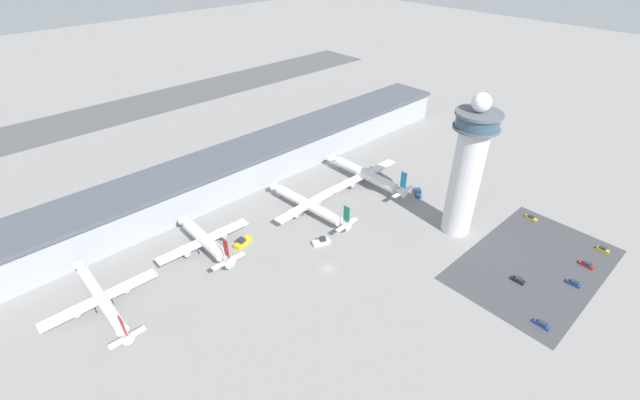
{
  "coord_description": "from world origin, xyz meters",
  "views": [
    {
      "loc": [
        -78.05,
        -79.91,
        101.49
      ],
      "look_at": [
        16.61,
        22.27,
        10.7
      ],
      "focal_mm": 24.0,
      "sensor_mm": 36.0,
      "label": 1
    }
  ],
  "objects_px": {
    "car_white_wagon": "(542,324)",
    "control_tower": "(468,168)",
    "service_truck_fuel": "(243,242)",
    "car_navy_sedan": "(531,218)",
    "service_truck_baggage": "(321,242)",
    "service_truck_catering": "(418,193)",
    "airplane_gate_alpha": "(102,299)",
    "airplane_gate_delta": "(365,175)",
    "car_black_suv": "(603,249)",
    "airplane_gate_bravo": "(205,240)",
    "car_red_hatchback": "(518,280)",
    "airplane_gate_charlie": "(308,205)",
    "car_maroon_suv": "(587,265)",
    "car_blue_compact": "(574,283)"
  },
  "relations": [
    {
      "from": "car_white_wagon",
      "to": "control_tower",
      "type": "bearing_deg",
      "value": 62.73
    },
    {
      "from": "service_truck_fuel",
      "to": "car_navy_sedan",
      "type": "distance_m",
      "value": 116.04
    },
    {
      "from": "service_truck_baggage",
      "to": "car_navy_sedan",
      "type": "bearing_deg",
      "value": -32.21
    },
    {
      "from": "control_tower",
      "to": "service_truck_catering",
      "type": "relative_size",
      "value": 7.63
    },
    {
      "from": "airplane_gate_alpha",
      "to": "service_truck_catering",
      "type": "height_order",
      "value": "airplane_gate_alpha"
    },
    {
      "from": "airplane_gate_alpha",
      "to": "airplane_gate_delta",
      "type": "height_order",
      "value": "airplane_gate_delta"
    },
    {
      "from": "car_black_suv",
      "to": "service_truck_fuel",
      "type": "bearing_deg",
      "value": 135.67
    },
    {
      "from": "airplane_gate_bravo",
      "to": "car_black_suv",
      "type": "relative_size",
      "value": 8.64
    },
    {
      "from": "car_red_hatchback",
      "to": "car_black_suv",
      "type": "distance_m",
      "value": 40.78
    },
    {
      "from": "airplane_gate_bravo",
      "to": "airplane_gate_charlie",
      "type": "height_order",
      "value": "airplane_gate_bravo"
    },
    {
      "from": "airplane_gate_alpha",
      "to": "car_red_hatchback",
      "type": "xyz_separation_m",
      "value": [
        106.45,
        -81.91,
        -3.85
      ]
    },
    {
      "from": "car_red_hatchback",
      "to": "car_maroon_suv",
      "type": "bearing_deg",
      "value": -27.08
    },
    {
      "from": "car_white_wagon",
      "to": "car_maroon_suv",
      "type": "relative_size",
      "value": 0.99
    },
    {
      "from": "airplane_gate_charlie",
      "to": "airplane_gate_delta",
      "type": "distance_m",
      "value": 35.28
    },
    {
      "from": "control_tower",
      "to": "airplane_gate_alpha",
      "type": "height_order",
      "value": "control_tower"
    },
    {
      "from": "service_truck_baggage",
      "to": "car_maroon_suv",
      "type": "distance_m",
      "value": 93.96
    },
    {
      "from": "control_tower",
      "to": "service_truck_baggage",
      "type": "relative_size",
      "value": 7.75
    },
    {
      "from": "service_truck_baggage",
      "to": "service_truck_fuel",
      "type": "bearing_deg",
      "value": 138.15
    },
    {
      "from": "airplane_gate_delta",
      "to": "service_truck_catering",
      "type": "xyz_separation_m",
      "value": [
        10.03,
        -22.61,
        -3.66
      ]
    },
    {
      "from": "airplane_gate_alpha",
      "to": "airplane_gate_charlie",
      "type": "distance_m",
      "value": 81.55
    },
    {
      "from": "airplane_gate_delta",
      "to": "car_white_wagon",
      "type": "relative_size",
      "value": 9.36
    },
    {
      "from": "control_tower",
      "to": "service_truck_catering",
      "type": "xyz_separation_m",
      "value": [
        10.41,
        25.22,
        -26.64
      ]
    },
    {
      "from": "service_truck_baggage",
      "to": "control_tower",
      "type": "bearing_deg",
      "value": -32.93
    },
    {
      "from": "airplane_gate_charlie",
      "to": "car_blue_compact",
      "type": "bearing_deg",
      "value": -67.98
    },
    {
      "from": "car_red_hatchback",
      "to": "car_maroon_suv",
      "type": "relative_size",
      "value": 0.88
    },
    {
      "from": "car_white_wagon",
      "to": "service_truck_fuel",
      "type": "bearing_deg",
      "value": 115.19
    },
    {
      "from": "airplane_gate_charlie",
      "to": "car_white_wagon",
      "type": "bearing_deg",
      "value": -82.56
    },
    {
      "from": "control_tower",
      "to": "airplane_gate_bravo",
      "type": "distance_m",
      "value": 98.32
    },
    {
      "from": "car_navy_sedan",
      "to": "car_blue_compact",
      "type": "relative_size",
      "value": 1.09
    },
    {
      "from": "airplane_gate_charlie",
      "to": "car_white_wagon",
      "type": "distance_m",
      "value": 92.79
    },
    {
      "from": "airplane_gate_alpha",
      "to": "car_red_hatchback",
      "type": "distance_m",
      "value": 134.37
    },
    {
      "from": "car_maroon_suv",
      "to": "control_tower",
      "type": "bearing_deg",
      "value": 109.09
    },
    {
      "from": "car_black_suv",
      "to": "car_maroon_suv",
      "type": "relative_size",
      "value": 0.87
    },
    {
      "from": "airplane_gate_delta",
      "to": "service_truck_baggage",
      "type": "relative_size",
      "value": 6.26
    },
    {
      "from": "airplane_gate_bravo",
      "to": "airplane_gate_delta",
      "type": "distance_m",
      "value": 79.08
    },
    {
      "from": "airplane_gate_bravo",
      "to": "car_maroon_suv",
      "type": "bearing_deg",
      "value": -46.46
    },
    {
      "from": "service_truck_baggage",
      "to": "car_blue_compact",
      "type": "distance_m",
      "value": 86.8
    },
    {
      "from": "control_tower",
      "to": "car_white_wagon",
      "type": "relative_size",
      "value": 11.59
    },
    {
      "from": "control_tower",
      "to": "car_maroon_suv",
      "type": "bearing_deg",
      "value": -70.91
    },
    {
      "from": "airplane_gate_bravo",
      "to": "airplane_gate_charlie",
      "type": "xyz_separation_m",
      "value": [
        43.49,
        -7.28,
        -0.77
      ]
    },
    {
      "from": "car_red_hatchback",
      "to": "airplane_gate_delta",
      "type": "bearing_deg",
      "value": 82.53
    },
    {
      "from": "airplane_gate_alpha",
      "to": "airplane_gate_charlie",
      "type": "relative_size",
      "value": 0.96
    },
    {
      "from": "airplane_gate_charlie",
      "to": "airplane_gate_delta",
      "type": "height_order",
      "value": "airplane_gate_delta"
    },
    {
      "from": "car_blue_compact",
      "to": "airplane_gate_delta",
      "type": "bearing_deg",
      "value": 91.1
    },
    {
      "from": "airplane_gate_delta",
      "to": "car_red_hatchback",
      "type": "height_order",
      "value": "airplane_gate_delta"
    },
    {
      "from": "service_truck_fuel",
      "to": "car_maroon_suv",
      "type": "xyz_separation_m",
      "value": [
        81.72,
        -92.13,
        -0.48
      ]
    },
    {
      "from": "airplane_gate_bravo",
      "to": "service_truck_catering",
      "type": "distance_m",
      "value": 93.68
    },
    {
      "from": "control_tower",
      "to": "car_red_hatchback",
      "type": "height_order",
      "value": "control_tower"
    },
    {
      "from": "car_white_wagon",
      "to": "airplane_gate_alpha",
      "type": "bearing_deg",
      "value": 134.36
    },
    {
      "from": "airplane_gate_charlie",
      "to": "service_truck_fuel",
      "type": "bearing_deg",
      "value": 178.05
    }
  ]
}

